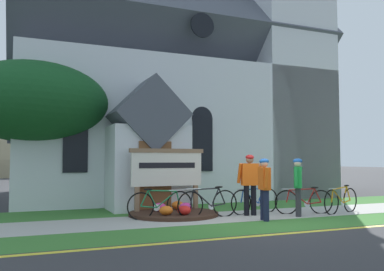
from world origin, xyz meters
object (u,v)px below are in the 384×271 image
at_px(bicycle_silver, 304,201).
at_px(bicycle_white, 341,200).
at_px(bicycle_blue, 208,203).
at_px(church_sign, 167,170).
at_px(cyclist_in_blue_jersey, 250,180).
at_px(cyclist_in_green_jersey, 264,185).
at_px(cyclist_in_red_jersey, 298,183).
at_px(bicycle_yellow, 255,201).
at_px(bicycle_black, 160,204).
at_px(yard_deciduous_tree, 33,103).
at_px(roadside_conifer, 297,97).

bearing_deg(bicycle_silver, bicycle_white, -14.67).
bearing_deg(bicycle_blue, church_sign, 119.20).
bearing_deg(cyclist_in_blue_jersey, bicycle_blue, 175.23).
distance_m(cyclist_in_green_jersey, cyclist_in_red_jersey, 1.31).
bearing_deg(bicycle_yellow, bicycle_white, -20.94).
height_order(bicycle_black, cyclist_in_red_jersey, cyclist_in_red_jersey).
relative_size(bicycle_black, yard_deciduous_tree, 0.38).
distance_m(bicycle_silver, cyclist_in_blue_jersey, 1.77).
relative_size(bicycle_black, cyclist_in_blue_jersey, 1.07).
distance_m(bicycle_white, cyclist_in_green_jersey, 2.94).
distance_m(bicycle_silver, roadside_conifer, 11.99).
relative_size(bicycle_black, cyclist_in_red_jersey, 1.14).
bearing_deg(yard_deciduous_tree, roadside_conifer, 19.38).
bearing_deg(roadside_conifer, bicycle_black, -142.00).
xyz_separation_m(bicycle_white, cyclist_in_red_jersey, (-1.60, -0.12, 0.54)).
xyz_separation_m(church_sign, cyclist_in_red_jersey, (3.09, -2.04, -0.35)).
xyz_separation_m(church_sign, bicycle_black, (-0.53, -1.00, -0.89)).
bearing_deg(roadside_conifer, yard_deciduous_tree, -160.62).
relative_size(bicycle_silver, roadside_conifer, 0.20).
bearing_deg(cyclist_in_green_jersey, bicycle_black, 150.17).
relative_size(church_sign, bicycle_white, 1.38).
xyz_separation_m(bicycle_yellow, bicycle_silver, (1.25, -0.61, -0.01)).
height_order(roadside_conifer, yard_deciduous_tree, roadside_conifer).
bearing_deg(church_sign, bicycle_white, -22.38).
height_order(cyclist_in_green_jersey, cyclist_in_red_jersey, cyclist_in_red_jersey).
relative_size(bicycle_silver, cyclist_in_red_jersey, 1.04).
height_order(cyclist_in_green_jersey, roadside_conifer, roadside_conifer).
distance_m(bicycle_black, roadside_conifer, 14.25).
xyz_separation_m(bicycle_yellow, yard_deciduous_tree, (-6.00, 3.49, 2.98)).
bearing_deg(roadside_conifer, bicycle_yellow, -132.90).
xyz_separation_m(bicycle_blue, bicycle_white, (3.96, -0.64, -0.01)).
distance_m(bicycle_yellow, bicycle_black, 2.87).
distance_m(cyclist_in_red_jersey, roadside_conifer, 12.37).
relative_size(bicycle_yellow, bicycle_blue, 0.99).
bearing_deg(church_sign, cyclist_in_red_jersey, -33.52).
bearing_deg(bicycle_silver, bicycle_yellow, 153.95).
height_order(church_sign, bicycle_blue, church_sign).
height_order(bicycle_blue, bicycle_black, bicycle_blue).
bearing_deg(church_sign, bicycle_yellow, -23.80).
height_order(cyclist_in_red_jersey, cyclist_in_blue_jersey, cyclist_in_blue_jersey).
bearing_deg(bicycle_black, bicycle_yellow, -0.63).
height_order(bicycle_white, cyclist_in_blue_jersey, cyclist_in_blue_jersey).
distance_m(bicycle_yellow, cyclist_in_green_jersey, 1.52).
relative_size(bicycle_white, bicycle_silver, 1.00).
relative_size(cyclist_in_red_jersey, yard_deciduous_tree, 0.34).
height_order(cyclist_in_blue_jersey, yard_deciduous_tree, yard_deciduous_tree).
bearing_deg(yard_deciduous_tree, bicycle_blue, -40.57).
relative_size(bicycle_blue, yard_deciduous_tree, 0.38).
height_order(bicycle_silver, cyclist_in_red_jersey, cyclist_in_red_jersey).
relative_size(bicycle_black, cyclist_in_green_jersey, 1.14).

